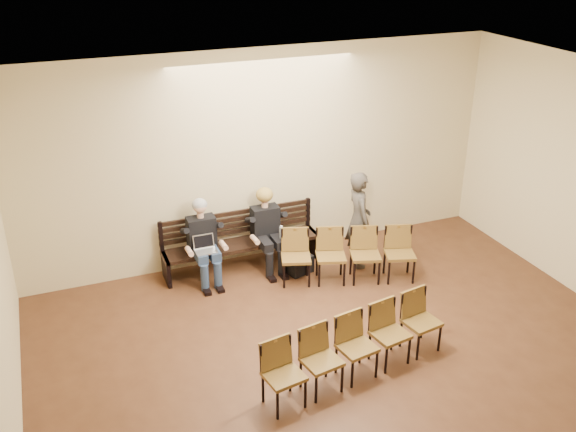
{
  "coord_description": "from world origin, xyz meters",
  "views": [
    {
      "loc": [
        -3.28,
        -4.26,
        5.23
      ],
      "look_at": [
        0.04,
        4.05,
        1.09
      ],
      "focal_mm": 40.0,
      "sensor_mm": 36.0,
      "label": 1
    }
  ],
  "objects_px": {
    "chair_row_front": "(348,256)",
    "chair_row_back": "(357,348)",
    "bench": "(242,255)",
    "bag": "(299,264)",
    "water_bottle": "(281,239)",
    "seated_man": "(204,241)",
    "laptop": "(206,253)",
    "passerby": "(359,212)",
    "seated_woman": "(267,231)"
  },
  "relations": [
    {
      "from": "seated_woman",
      "to": "passerby",
      "type": "xyz_separation_m",
      "value": [
        1.41,
        -0.48,
        0.3
      ]
    },
    {
      "from": "laptop",
      "to": "passerby",
      "type": "distance_m",
      "value": 2.53
    },
    {
      "from": "bench",
      "to": "chair_row_back",
      "type": "height_order",
      "value": "chair_row_back"
    },
    {
      "from": "water_bottle",
      "to": "bag",
      "type": "distance_m",
      "value": 0.51
    },
    {
      "from": "bench",
      "to": "seated_woman",
      "type": "xyz_separation_m",
      "value": [
        0.4,
        -0.12,
        0.41
      ]
    },
    {
      "from": "bench",
      "to": "chair_row_back",
      "type": "xyz_separation_m",
      "value": [
        0.46,
        -3.17,
        0.19
      ]
    },
    {
      "from": "seated_woman",
      "to": "laptop",
      "type": "height_order",
      "value": "seated_woman"
    },
    {
      "from": "bench",
      "to": "bag",
      "type": "height_order",
      "value": "bench"
    },
    {
      "from": "bag",
      "to": "chair_row_front",
      "type": "xyz_separation_m",
      "value": [
        0.61,
        -0.51,
        0.28
      ]
    },
    {
      "from": "seated_man",
      "to": "bag",
      "type": "bearing_deg",
      "value": -15.15
    },
    {
      "from": "water_bottle",
      "to": "bench",
      "type": "bearing_deg",
      "value": 148.46
    },
    {
      "from": "laptop",
      "to": "water_bottle",
      "type": "relative_size",
      "value": 1.44
    },
    {
      "from": "water_bottle",
      "to": "chair_row_front",
      "type": "distance_m",
      "value": 1.11
    },
    {
      "from": "bag",
      "to": "chair_row_front",
      "type": "bearing_deg",
      "value": -39.71
    },
    {
      "from": "laptop",
      "to": "passerby",
      "type": "height_order",
      "value": "passerby"
    },
    {
      "from": "passerby",
      "to": "chair_row_front",
      "type": "bearing_deg",
      "value": 144.71
    },
    {
      "from": "seated_woman",
      "to": "chair_row_front",
      "type": "xyz_separation_m",
      "value": [
        1.02,
        -0.91,
        -0.21
      ]
    },
    {
      "from": "chair_row_front",
      "to": "bench",
      "type": "bearing_deg",
      "value": 162.16
    },
    {
      "from": "laptop",
      "to": "chair_row_back",
      "type": "bearing_deg",
      "value": -78.89
    },
    {
      "from": "laptop",
      "to": "bag",
      "type": "xyz_separation_m",
      "value": [
        1.49,
        -0.17,
        -0.42
      ]
    },
    {
      "from": "chair_row_front",
      "to": "chair_row_back",
      "type": "distance_m",
      "value": 2.35
    },
    {
      "from": "seated_man",
      "to": "laptop",
      "type": "xyz_separation_m",
      "value": [
        -0.02,
        -0.23,
        -0.09
      ]
    },
    {
      "from": "bag",
      "to": "chair_row_front",
      "type": "height_order",
      "value": "chair_row_front"
    },
    {
      "from": "passerby",
      "to": "chair_row_back",
      "type": "height_order",
      "value": "passerby"
    },
    {
      "from": "passerby",
      "to": "chair_row_front",
      "type": "relative_size",
      "value": 0.89
    },
    {
      "from": "seated_man",
      "to": "seated_woman",
      "type": "xyz_separation_m",
      "value": [
        1.06,
        0.0,
        -0.02
      ]
    },
    {
      "from": "bag",
      "to": "chair_row_back",
      "type": "bearing_deg",
      "value": -97.31
    },
    {
      "from": "chair_row_front",
      "to": "seated_man",
      "type": "bearing_deg",
      "value": 174.5
    },
    {
      "from": "seated_woman",
      "to": "laptop",
      "type": "relative_size",
      "value": 3.91
    },
    {
      "from": "seated_woman",
      "to": "passerby",
      "type": "bearing_deg",
      "value": -18.85
    },
    {
      "from": "passerby",
      "to": "chair_row_front",
      "type": "height_order",
      "value": "passerby"
    },
    {
      "from": "seated_woman",
      "to": "chair_row_back",
      "type": "distance_m",
      "value": 3.06
    },
    {
      "from": "seated_woman",
      "to": "passerby",
      "type": "distance_m",
      "value": 1.52
    },
    {
      "from": "bag",
      "to": "passerby",
      "type": "height_order",
      "value": "passerby"
    },
    {
      "from": "laptop",
      "to": "chair_row_back",
      "type": "xyz_separation_m",
      "value": [
        1.15,
        -2.83,
        -0.15
      ]
    },
    {
      "from": "seated_man",
      "to": "seated_woman",
      "type": "relative_size",
      "value": 1.03
    },
    {
      "from": "bench",
      "to": "bag",
      "type": "xyz_separation_m",
      "value": [
        0.81,
        -0.52,
        -0.08
      ]
    },
    {
      "from": "seated_woman",
      "to": "laptop",
      "type": "xyz_separation_m",
      "value": [
        -1.09,
        -0.23,
        -0.07
      ]
    },
    {
      "from": "laptop",
      "to": "chair_row_back",
      "type": "distance_m",
      "value": 3.05
    },
    {
      "from": "bench",
      "to": "water_bottle",
      "type": "distance_m",
      "value": 0.74
    },
    {
      "from": "bench",
      "to": "passerby",
      "type": "xyz_separation_m",
      "value": [
        1.81,
        -0.6,
        0.71
      ]
    },
    {
      "from": "seated_man",
      "to": "chair_row_front",
      "type": "height_order",
      "value": "seated_man"
    },
    {
      "from": "passerby",
      "to": "chair_row_back",
      "type": "distance_m",
      "value": 2.95
    },
    {
      "from": "seated_woman",
      "to": "water_bottle",
      "type": "height_order",
      "value": "seated_woman"
    },
    {
      "from": "bag",
      "to": "chair_row_back",
      "type": "relative_size",
      "value": 0.16
    },
    {
      "from": "bag",
      "to": "chair_row_front",
      "type": "relative_size",
      "value": 0.19
    },
    {
      "from": "bench",
      "to": "chair_row_front",
      "type": "height_order",
      "value": "chair_row_front"
    },
    {
      "from": "chair_row_back",
      "to": "seated_woman",
      "type": "bearing_deg",
      "value": 81.69
    },
    {
      "from": "seated_man",
      "to": "laptop",
      "type": "relative_size",
      "value": 4.02
    },
    {
      "from": "bench",
      "to": "chair_row_front",
      "type": "bearing_deg",
      "value": -35.89
    }
  ]
}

